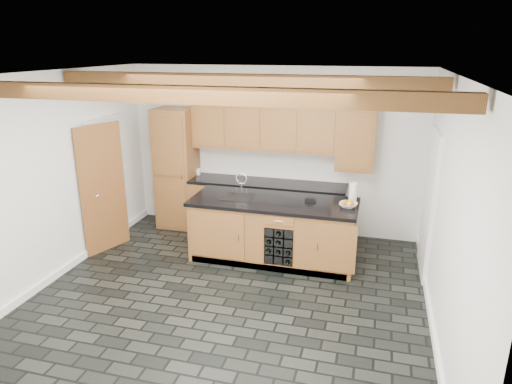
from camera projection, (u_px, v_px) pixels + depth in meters
ground at (227, 298)px, 5.88m from camera, size 5.00×5.00×0.00m
room_shell at (232, 173)px, 5.92m from camera, size 5.01×5.00×5.00m
back_cabinetry at (247, 177)px, 7.72m from camera, size 3.65×0.62×2.20m
island at (274, 230)px, 6.84m from camera, size 2.48×0.96×0.93m
faucet at (239, 194)px, 6.87m from camera, size 0.45×0.40×0.34m
kitchen_scale at (310, 200)px, 6.66m from camera, size 0.18×0.12×0.05m
fruit_bowl at (348, 205)px, 6.42m from camera, size 0.28×0.28×0.06m
fruit_cluster at (348, 203)px, 6.41m from camera, size 0.16×0.17×0.07m
paper_towel at (353, 192)px, 6.69m from camera, size 0.12×0.12×0.26m
mug at (198, 172)px, 8.02m from camera, size 0.12×0.12×0.11m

